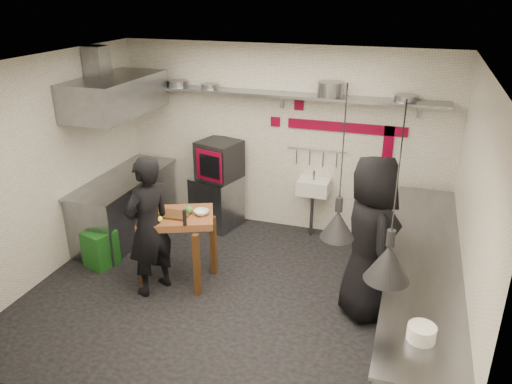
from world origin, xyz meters
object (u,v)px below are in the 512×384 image
(green_bin, at_px, (100,248))
(chef_right, at_px, (370,239))
(combi_oven, at_px, (219,160))
(oven_stand, at_px, (217,202))
(chef_left, at_px, (149,227))
(prep_table, at_px, (178,247))

(green_bin, xyz_separation_m, chef_right, (3.54, 0.03, 0.71))
(combi_oven, height_order, chef_right, chef_right)
(oven_stand, bearing_deg, green_bin, -106.46)
(chef_left, distance_m, chef_right, 2.59)
(green_bin, bearing_deg, prep_table, 0.47)
(prep_table, distance_m, chef_right, 2.42)
(prep_table, relative_size, chef_right, 0.48)
(oven_stand, bearing_deg, chef_right, -16.60)
(combi_oven, xyz_separation_m, prep_table, (0.08, -1.67, -0.63))
(combi_oven, distance_m, chef_right, 2.96)
(oven_stand, height_order, green_bin, oven_stand)
(oven_stand, distance_m, green_bin, 1.94)
(chef_right, bearing_deg, green_bin, 66.72)
(chef_left, height_order, chef_right, chef_right)
(oven_stand, relative_size, chef_left, 0.45)
(oven_stand, height_order, chef_right, chef_right)
(oven_stand, relative_size, chef_right, 0.42)
(oven_stand, distance_m, prep_table, 1.63)
(combi_oven, distance_m, chef_left, 2.02)
(chef_right, bearing_deg, oven_stand, 33.59)
(chef_left, bearing_deg, green_bin, -86.01)
(green_bin, distance_m, prep_table, 1.19)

